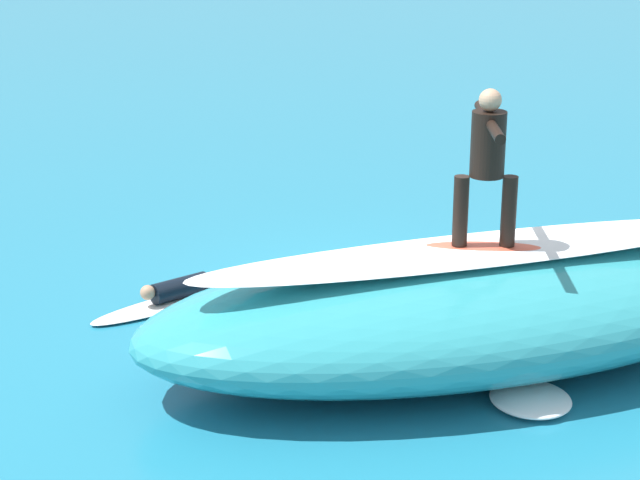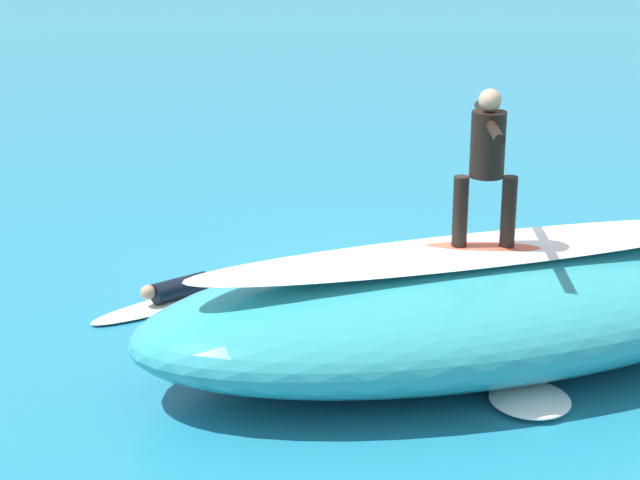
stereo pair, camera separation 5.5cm
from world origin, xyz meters
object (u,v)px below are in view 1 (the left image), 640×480
Objects in this scene: surfboard_riding at (483,249)px; surfer_riding at (487,156)px; surfboard_paddling at (180,300)px; surfer_paddling at (188,287)px.

surfer_riding reaches higher than surfboard_riding.
surfboard_paddling is at bearing -24.66° from surfer_riding.
surfboard_riding is at bearing 116.27° from surfboard_paddling.
surfboard_riding is 1.03m from surfer_riding.
surfboard_riding is at bearing 114.69° from surfer_paddling.
surfboard_paddling is at bearing 0.00° from surfer_paddling.
surfer_paddling is at bearing -26.23° from surfer_riding.
surfer_riding is at bearing 116.27° from surfboard_paddling.
surfboard_riding is 1.18× the size of surfer_paddling.
surfer_riding is at bearing 114.69° from surfer_paddling.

